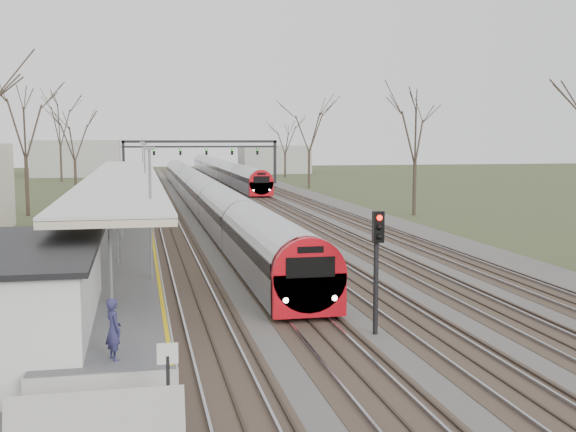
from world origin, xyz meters
The scene contains 10 objects.
track_bed centered at (0.26, 55.00, 0.06)m, with size 24.00×160.00×0.22m.
platform centered at (-9.05, 37.50, 0.50)m, with size 3.50×69.00×1.00m, color #9E9B93.
canopy centered at (-9.05, 32.99, 3.93)m, with size 4.10×50.00×3.11m.
signal_gantry centered at (0.29, 84.99, 4.91)m, with size 21.00×0.59×6.08m.
tree_west_far centered at (-17.00, 48.00, 8.02)m, with size 5.50×5.50×11.33m.
tree_east_far centered at (14.00, 42.00, 7.29)m, with size 5.00×5.00×10.30m.
train_near centered at (-2.50, 54.68, 1.48)m, with size 2.62×90.21×3.05m.
train_far centered at (4.50, 98.22, 1.48)m, with size 2.62×75.21×3.05m.
passenger centered at (-8.79, 4.00, 1.77)m, with size 0.56×0.37×1.55m, color #2A2950.
signal_post centered at (-0.75, 8.03, 2.72)m, with size 0.35×0.45×4.10m.
Camera 1 is at (-8.12, -13.55, 6.39)m, focal length 45.00 mm.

